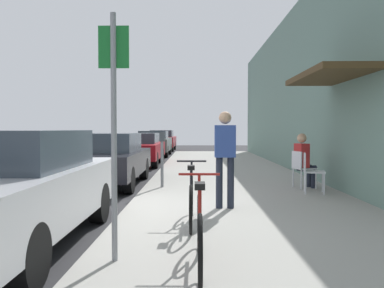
{
  "coord_description": "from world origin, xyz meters",
  "views": [
    {
      "loc": [
        1.26,
        -7.01,
        1.51
      ],
      "look_at": [
        1.13,
        6.96,
        0.99
      ],
      "focal_mm": 37.45,
      "sensor_mm": 36.0,
      "label": 1
    }
  ],
  "objects_px": {
    "bicycle_0": "(200,232)",
    "cafe_chair_1": "(301,167)",
    "bicycle_1": "(191,200)",
    "street_sign": "(114,117)",
    "cafe_chair_0": "(311,170)",
    "parked_car_4": "(162,140)",
    "seated_patron_1": "(304,159)",
    "parked_car_1": "(108,158)",
    "parked_car_2": "(139,148)",
    "pedestrian_standing": "(225,151)",
    "parking_meter": "(162,155)",
    "parked_car_3": "(154,143)",
    "parked_car_0": "(12,187)"
  },
  "relations": [
    {
      "from": "street_sign",
      "to": "parked_car_1",
      "type": "bearing_deg",
      "value": 103.01
    },
    {
      "from": "parked_car_3",
      "to": "parked_car_0",
      "type": "bearing_deg",
      "value": -90.0
    },
    {
      "from": "parked_car_2",
      "to": "pedestrian_standing",
      "type": "height_order",
      "value": "pedestrian_standing"
    },
    {
      "from": "parked_car_0",
      "to": "pedestrian_standing",
      "type": "bearing_deg",
      "value": 33.81
    },
    {
      "from": "parked_car_1",
      "to": "cafe_chair_0",
      "type": "relative_size",
      "value": 5.06
    },
    {
      "from": "street_sign",
      "to": "pedestrian_standing",
      "type": "bearing_deg",
      "value": 64.0
    },
    {
      "from": "bicycle_1",
      "to": "street_sign",
      "type": "bearing_deg",
      "value": -116.53
    },
    {
      "from": "parked_car_1",
      "to": "cafe_chair_0",
      "type": "xyz_separation_m",
      "value": [
        4.86,
        -1.99,
        -0.1
      ]
    },
    {
      "from": "parked_car_3",
      "to": "pedestrian_standing",
      "type": "xyz_separation_m",
      "value": [
        2.87,
        -15.35,
        0.38
      ]
    },
    {
      "from": "parked_car_2",
      "to": "seated_patron_1",
      "type": "bearing_deg",
      "value": -55.75
    },
    {
      "from": "parking_meter",
      "to": "bicycle_0",
      "type": "height_order",
      "value": "parking_meter"
    },
    {
      "from": "bicycle_0",
      "to": "cafe_chair_1",
      "type": "relative_size",
      "value": 1.97
    },
    {
      "from": "cafe_chair_0",
      "to": "bicycle_0",
      "type": "bearing_deg",
      "value": -117.54
    },
    {
      "from": "parked_car_0",
      "to": "parked_car_1",
      "type": "height_order",
      "value": "parked_car_0"
    },
    {
      "from": "parked_car_3",
      "to": "pedestrian_standing",
      "type": "height_order",
      "value": "pedestrian_standing"
    },
    {
      "from": "parked_car_2",
      "to": "parked_car_0",
      "type": "bearing_deg",
      "value": -90.0
    },
    {
      "from": "parked_car_2",
      "to": "bicycle_0",
      "type": "distance_m",
      "value": 12.92
    },
    {
      "from": "parked_car_0",
      "to": "parking_meter",
      "type": "xyz_separation_m",
      "value": [
        1.55,
        4.48,
        0.12
      ]
    },
    {
      "from": "parked_car_1",
      "to": "bicycle_0",
      "type": "relative_size",
      "value": 2.57
    },
    {
      "from": "parked_car_2",
      "to": "pedestrian_standing",
      "type": "distance_m",
      "value": 10.09
    },
    {
      "from": "street_sign",
      "to": "bicycle_1",
      "type": "distance_m",
      "value": 2.12
    },
    {
      "from": "street_sign",
      "to": "seated_patron_1",
      "type": "distance_m",
      "value": 6.32
    },
    {
      "from": "parked_car_1",
      "to": "bicycle_1",
      "type": "bearing_deg",
      "value": -64.92
    },
    {
      "from": "pedestrian_standing",
      "to": "parked_car_3",
      "type": "bearing_deg",
      "value": 100.6
    },
    {
      "from": "bicycle_0",
      "to": "cafe_chair_0",
      "type": "xyz_separation_m",
      "value": [
        2.46,
        4.71,
        0.14
      ]
    },
    {
      "from": "cafe_chair_1",
      "to": "pedestrian_standing",
      "type": "xyz_separation_m",
      "value": [
        -1.98,
        -2.43,
        0.5
      ]
    },
    {
      "from": "parked_car_4",
      "to": "pedestrian_standing",
      "type": "height_order",
      "value": "pedestrian_standing"
    },
    {
      "from": "parked_car_1",
      "to": "parked_car_2",
      "type": "bearing_deg",
      "value": 90.0
    },
    {
      "from": "parked_car_2",
      "to": "seated_patron_1",
      "type": "relative_size",
      "value": 3.41
    },
    {
      "from": "parked_car_4",
      "to": "seated_patron_1",
      "type": "xyz_separation_m",
      "value": [
        4.91,
        -18.33,
        0.07
      ]
    },
    {
      "from": "bicycle_0",
      "to": "parked_car_4",
      "type": "bearing_deg",
      "value": 95.75
    },
    {
      "from": "parked_car_4",
      "to": "pedestrian_standing",
      "type": "relative_size",
      "value": 2.59
    },
    {
      "from": "parked_car_2",
      "to": "parked_car_3",
      "type": "relative_size",
      "value": 1.0
    },
    {
      "from": "parked_car_0",
      "to": "bicycle_1",
      "type": "xyz_separation_m",
      "value": [
        2.29,
        0.7,
        -0.29
      ]
    },
    {
      "from": "cafe_chair_1",
      "to": "cafe_chair_0",
      "type": "bearing_deg",
      "value": -90.05
    },
    {
      "from": "parked_car_0",
      "to": "cafe_chair_0",
      "type": "bearing_deg",
      "value": 36.61
    },
    {
      "from": "parking_meter",
      "to": "street_sign",
      "type": "xyz_separation_m",
      "value": [
        -0.05,
        -5.37,
        0.75
      ]
    },
    {
      "from": "cafe_chair_0",
      "to": "cafe_chair_1",
      "type": "distance_m",
      "value": 0.75
    },
    {
      "from": "parked_car_0",
      "to": "cafe_chair_1",
      "type": "xyz_separation_m",
      "value": [
        4.86,
        4.36,
        -0.14
      ]
    },
    {
      "from": "street_sign",
      "to": "cafe_chair_1",
      "type": "height_order",
      "value": "street_sign"
    },
    {
      "from": "parked_car_3",
      "to": "pedestrian_standing",
      "type": "relative_size",
      "value": 2.59
    },
    {
      "from": "parked_car_1",
      "to": "parked_car_3",
      "type": "bearing_deg",
      "value": 90.0
    },
    {
      "from": "cafe_chair_0",
      "to": "seated_patron_1",
      "type": "xyz_separation_m",
      "value": [
        0.06,
        0.76,
        0.19
      ]
    },
    {
      "from": "bicycle_0",
      "to": "seated_patron_1",
      "type": "height_order",
      "value": "seated_patron_1"
    },
    {
      "from": "parked_car_3",
      "to": "bicycle_1",
      "type": "distance_m",
      "value": 16.73
    },
    {
      "from": "parked_car_0",
      "to": "bicycle_1",
      "type": "distance_m",
      "value": 2.42
    },
    {
      "from": "parked_car_2",
      "to": "cafe_chair_0",
      "type": "xyz_separation_m",
      "value": [
        4.86,
        -7.98,
        -0.08
      ]
    },
    {
      "from": "parked_car_0",
      "to": "parked_car_2",
      "type": "relative_size",
      "value": 1.0
    },
    {
      "from": "parked_car_4",
      "to": "seated_patron_1",
      "type": "bearing_deg",
      "value": -74.99
    },
    {
      "from": "parked_car_1",
      "to": "seated_patron_1",
      "type": "height_order",
      "value": "seated_patron_1"
    }
  ]
}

